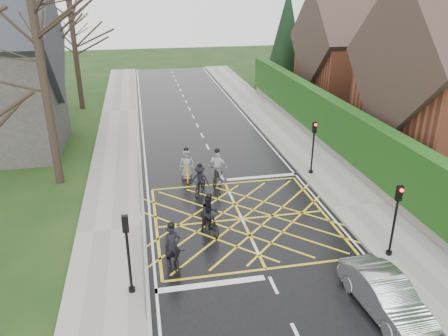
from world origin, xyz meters
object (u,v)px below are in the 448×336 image
object	(u,v)px
cyclist_mid	(200,182)
car	(385,295)
cyclist_back	(210,217)
cyclist_rear	(173,253)
cyclist_front	(217,171)
cyclist_lead	(187,168)

from	to	relation	value
cyclist_mid	car	world-z (taller)	cyclist_mid
cyclist_back	cyclist_rear	bearing A→B (deg)	-143.31
cyclist_back	cyclist_mid	world-z (taller)	cyclist_back
cyclist_mid	car	bearing A→B (deg)	-40.60
cyclist_rear	cyclist_front	xyz separation A→B (m)	(3.11, 7.27, 0.12)
cyclist_back	cyclist_lead	bearing A→B (deg)	77.79
cyclist_mid	cyclist_front	size ratio (longest dim) A/B	0.87
cyclist_rear	car	bearing A→B (deg)	-39.67
cyclist_lead	cyclist_front	bearing A→B (deg)	-28.08
cyclist_mid	car	distance (m)	11.21
cyclist_mid	cyclist_lead	distance (m)	2.07
cyclist_lead	cyclist_back	bearing A→B (deg)	-83.05
cyclist_front	cyclist_back	bearing A→B (deg)	-80.42
cyclist_back	cyclist_lead	distance (m)	5.92
cyclist_lead	car	xyz separation A→B (m)	(5.21, -12.17, 0.01)
cyclist_mid	cyclist_front	distance (m)	1.53
cyclist_rear	cyclist_lead	size ratio (longest dim) A/B	1.07
cyclist_front	cyclist_lead	xyz separation A→B (m)	(-1.57, 0.98, -0.11)
cyclist_rear	cyclist_mid	world-z (taller)	cyclist_rear
cyclist_front	cyclist_lead	distance (m)	1.86
cyclist_back	cyclist_front	world-z (taller)	cyclist_front
cyclist_lead	cyclist_mid	bearing A→B (deg)	-73.33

